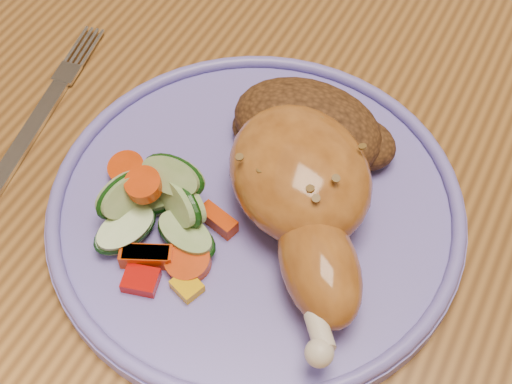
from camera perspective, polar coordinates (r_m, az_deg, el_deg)
dining_table at (r=0.62m, az=13.17°, el=-3.23°), size 0.90×1.40×0.75m
plate at (r=0.51m, az=-0.00°, el=-1.40°), size 0.29×0.29×0.01m
plate_rim at (r=0.50m, az=-0.00°, el=-0.68°), size 0.29×0.29×0.01m
chicken_leg at (r=0.47m, az=3.88°, el=-0.20°), size 0.16×0.19×0.06m
rice_pilaf at (r=0.52m, az=4.38°, el=5.05°), size 0.12×0.08×0.05m
vegetable_pile at (r=0.48m, az=-7.87°, el=-1.52°), size 0.11×0.10×0.05m
fork at (r=0.59m, az=-16.71°, el=6.15°), size 0.05×0.16×0.00m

